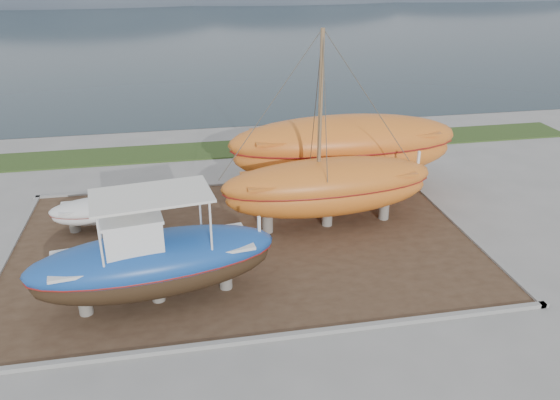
{
  "coord_description": "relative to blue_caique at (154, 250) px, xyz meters",
  "views": [
    {
      "loc": [
        -2.19,
        -15.17,
        10.7
      ],
      "look_at": [
        1.43,
        4.0,
        1.8
      ],
      "focal_mm": 35.0,
      "sensor_mm": 36.0,
      "label": 1
    }
  ],
  "objects": [
    {
      "name": "ground",
      "position": [
        3.35,
        -0.56,
        -1.99
      ],
      "size": [
        140.0,
        140.0,
        0.0
      ],
      "primitive_type": "plane",
      "color": "gray",
      "rests_on": "ground"
    },
    {
      "name": "dirt_patch",
      "position": [
        3.35,
        3.44,
        -1.96
      ],
      "size": [
        18.0,
        12.0,
        0.06
      ],
      "primitive_type": "cube",
      "color": "#422D1E",
      "rests_on": "ground"
    },
    {
      "name": "curb_frame",
      "position": [
        3.35,
        3.44,
        -1.91
      ],
      "size": [
        18.6,
        12.6,
        0.15
      ],
      "primitive_type": null,
      "color": "gray",
      "rests_on": "ground"
    },
    {
      "name": "grass_strip",
      "position": [
        3.35,
        14.94,
        -1.95
      ],
      "size": [
        44.0,
        3.0,
        0.08
      ],
      "primitive_type": "cube",
      "color": "#284219",
      "rests_on": "ground"
    },
    {
      "name": "sea",
      "position": [
        3.35,
        69.44,
        -1.99
      ],
      "size": [
        260.0,
        100.0,
        0.04
      ],
      "primitive_type": null,
      "color": "#192B32",
      "rests_on": "ground"
    },
    {
      "name": "mountain_ridge",
      "position": [
        3.35,
        124.44,
        -1.99
      ],
      "size": [
        200.0,
        36.0,
        20.0
      ],
      "primitive_type": null,
      "color": "#333D49",
      "rests_on": "ground"
    },
    {
      "name": "blue_caique",
      "position": [
        0.0,
        0.0,
        0.0
      ],
      "size": [
        8.28,
        3.61,
        3.86
      ],
      "primitive_type": null,
      "rotation": [
        0.0,
        0.0,
        0.14
      ],
      "color": "#1A4BA1",
      "rests_on": "dirt_patch"
    },
    {
      "name": "white_dinghy",
      "position": [
        -2.24,
        5.8,
        -1.27
      ],
      "size": [
        4.47,
        1.98,
        1.31
      ],
      "primitive_type": null,
      "rotation": [
        0.0,
        0.0,
        0.08
      ],
      "color": "white",
      "rests_on": "dirt_patch"
    },
    {
      "name": "orange_sailboat",
      "position": [
        6.98,
        4.3,
        2.13
      ],
      "size": [
        9.1,
        3.11,
        8.11
      ],
      "primitive_type": null,
      "rotation": [
        0.0,
        0.0,
        0.05
      ],
      "color": "orange",
      "rests_on": "dirt_patch"
    },
    {
      "name": "orange_bare_hull",
      "position": [
        8.7,
        7.82,
        -0.12
      ],
      "size": [
        11.02,
        3.35,
        3.61
      ],
      "primitive_type": null,
      "rotation": [
        0.0,
        0.0,
        -0.0
      ],
      "color": "orange",
      "rests_on": "dirt_patch"
    }
  ]
}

